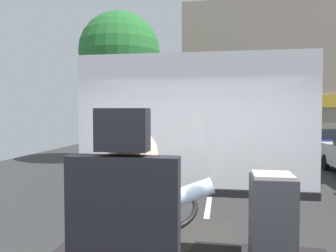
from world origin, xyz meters
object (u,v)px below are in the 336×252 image
Objects in this scene: steering_console at (170,251)px; fare_box at (272,248)px; bus_driver at (136,225)px; parked_car_blue at (321,141)px; parked_car_black at (291,132)px.

steering_console is 1.15× the size of fare_box.
bus_driver is 0.80× the size of fare_box.
fare_box reaches higher than parked_car_blue.
parked_car_blue is 5.91m from parked_car_black.
parked_car_black is (4.88, 20.48, -0.26)m from steering_console.
steering_console is 0.26× the size of parked_car_blue.
parked_car_black is at bearing 76.61° from steering_console.
bus_driver is 16.48m from parked_car_blue.
parked_car_blue is at bearing -87.43° from parked_car_black.
fare_box reaches higher than parked_car_black.
parked_car_black is (-0.26, 5.90, 0.06)m from parked_car_blue.
fare_box is at bearing -106.37° from parked_car_blue.
parked_car_black is at bearing 92.57° from parked_car_blue.
bus_driver reaches higher than parked_car_blue.
bus_driver reaches higher than steering_console.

